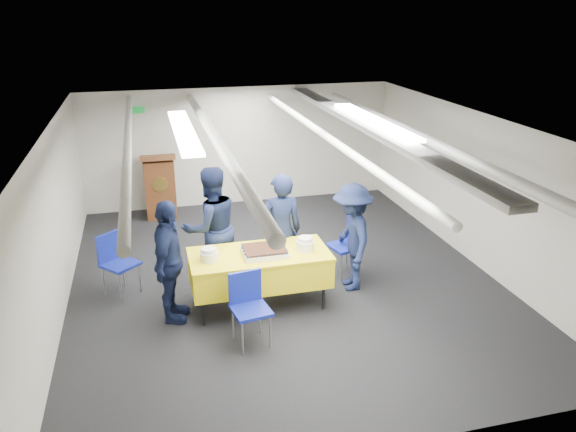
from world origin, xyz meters
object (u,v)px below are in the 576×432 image
Objects in this scene: podium at (160,185)px; sailor_d at (352,237)px; chair_right at (349,240)px; sailor_c at (169,262)px; chair_left at (115,258)px; sailor_b at (211,228)px; chair_near at (248,301)px; sheet_cake at (264,251)px; sailor_a at (281,231)px; serving_table at (260,268)px.

sailor_d is (2.46, -3.54, 0.15)m from podium.
sailor_c is at bearing -165.67° from chair_right.
sailor_d reaches higher than chair_left.
chair_left is (-0.73, -2.88, -0.08)m from podium.
sailor_b is (1.32, -0.09, 0.34)m from chair_left.
chair_near is 1.00× the size of chair_right.
sheet_cake is 0.65× the size of chair_right.
sheet_cake is 2.12m from chair_left.
chair_right is (2.59, -3.12, -0.08)m from podium.
sailor_a is at bearing 149.59° from sailor_b.
chair_right is at bearing -60.15° from sailor_c.
sailor_b is at bearing -99.84° from sailor_d.
chair_near is at bearing -79.76° from podium.
chair_near is (0.82, -4.51, -0.08)m from podium.
sailor_d is at bearing 160.28° from sailor_a.
podium is 3.05m from sailor_b.
sailor_a is 0.96m from sailor_b.
sheet_cake is 0.34× the size of sailor_a.
sailor_c is at bearing 139.67° from chair_near.
podium is 4.06m from chair_right.
sailor_a is (0.36, 0.58, 0.01)m from sheet_cake.
sailor_a is 1.66m from sailor_c.
chair_near is 0.50× the size of sailor_b.
podium is 4.59m from chair_near.
chair_right is 2.72m from sailor_c.
sailor_d is (1.64, 0.97, 0.24)m from chair_near.
sailor_d is at bearing 8.39° from serving_table.
chair_right reaches higher than serving_table.
serving_table is at bearing 68.90° from chair_near.
sailor_b is at bearing -78.73° from podium.
podium reaches higher than serving_table.
sailor_b is at bearing 124.13° from serving_table.
sailor_d reaches higher than chair_near.
podium is at bearing 100.24° from chair_near.
sailor_a is 0.99m from sailor_d.
sailor_c is at bearing -52.68° from chair_left.
podium is at bearing 129.68° from chair_right.
sailor_b is 1.95m from sailor_d.
serving_table is at bearing -73.45° from podium.
serving_table is at bearing 51.02° from sailor_a.
sailor_a is at bearing -174.67° from chair_right.
sailor_d reaches higher than sheet_cake.
sailor_b is (0.59, -2.98, 0.26)m from podium.
sailor_a is at bearing -64.67° from podium.
sailor_b reaches higher than podium.
chair_right reaches higher than sheet_cake.
sailor_a is at bearing 58.26° from sheet_cake.
chair_left reaches higher than serving_table.
sailor_c is at bearing 179.67° from sheet_cake.
sailor_d is at bearing 147.35° from sailor_b.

